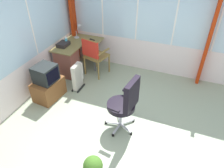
{
  "coord_description": "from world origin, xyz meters",
  "views": [
    {
      "loc": [
        -2.43,
        -0.8,
        2.96
      ],
      "look_at": [
        0.55,
        0.37,
        0.63
      ],
      "focal_mm": 33.43,
      "sensor_mm": 36.0,
      "label": 1
    }
  ],
  "objects_px": {
    "potted_plant": "(93,167)",
    "spray_bottle": "(66,40)",
    "tv_on_stand": "(48,84)",
    "space_heater": "(78,76)",
    "tv_remote": "(92,40)",
    "office_chair": "(126,102)",
    "desk_lamp": "(79,28)",
    "paper_tray": "(63,44)",
    "desk": "(68,60)",
    "wooden_armchair": "(93,53)"
  },
  "relations": [
    {
      "from": "wooden_armchair",
      "to": "space_heater",
      "type": "xyz_separation_m",
      "value": [
        -0.61,
        0.11,
        -0.32
      ]
    },
    {
      "from": "tv_remote",
      "to": "potted_plant",
      "type": "distance_m",
      "value": 3.31
    },
    {
      "from": "spray_bottle",
      "to": "space_heater",
      "type": "relative_size",
      "value": 0.34
    },
    {
      "from": "desk_lamp",
      "to": "wooden_armchair",
      "type": "distance_m",
      "value": 0.89
    },
    {
      "from": "spray_bottle",
      "to": "potted_plant",
      "type": "bearing_deg",
      "value": -142.74
    },
    {
      "from": "desk",
      "to": "paper_tray",
      "type": "height_order",
      "value": "paper_tray"
    },
    {
      "from": "desk_lamp",
      "to": "paper_tray",
      "type": "relative_size",
      "value": 1.21
    },
    {
      "from": "desk",
      "to": "desk_lamp",
      "type": "distance_m",
      "value": 0.91
    },
    {
      "from": "desk_lamp",
      "to": "paper_tray",
      "type": "xyz_separation_m",
      "value": [
        -0.63,
        0.11,
        -0.19
      ]
    },
    {
      "from": "desk_lamp",
      "to": "tv_remote",
      "type": "distance_m",
      "value": 0.46
    },
    {
      "from": "tv_remote",
      "to": "paper_tray",
      "type": "bearing_deg",
      "value": 157.25
    },
    {
      "from": "potted_plant",
      "to": "spray_bottle",
      "type": "bearing_deg",
      "value": 37.26
    },
    {
      "from": "desk_lamp",
      "to": "space_heater",
      "type": "distance_m",
      "value": 1.42
    },
    {
      "from": "desk",
      "to": "space_heater",
      "type": "bearing_deg",
      "value": -130.6
    },
    {
      "from": "tv_remote",
      "to": "space_heater",
      "type": "relative_size",
      "value": 0.24
    },
    {
      "from": "wooden_armchair",
      "to": "office_chair",
      "type": "xyz_separation_m",
      "value": [
        -1.4,
        -1.29,
        -0.01
      ]
    },
    {
      "from": "potted_plant",
      "to": "tv_remote",
      "type": "bearing_deg",
      "value": 25.73
    },
    {
      "from": "desk_lamp",
      "to": "paper_tray",
      "type": "height_order",
      "value": "desk_lamp"
    },
    {
      "from": "tv_remote",
      "to": "wooden_armchair",
      "type": "distance_m",
      "value": 0.54
    },
    {
      "from": "desk_lamp",
      "to": "tv_on_stand",
      "type": "height_order",
      "value": "desk_lamp"
    },
    {
      "from": "potted_plant",
      "to": "tv_on_stand",
      "type": "bearing_deg",
      "value": 52.07
    },
    {
      "from": "desk_lamp",
      "to": "spray_bottle",
      "type": "height_order",
      "value": "desk_lamp"
    },
    {
      "from": "space_heater",
      "to": "potted_plant",
      "type": "distance_m",
      "value": 2.26
    },
    {
      "from": "desk",
      "to": "spray_bottle",
      "type": "xyz_separation_m",
      "value": [
        0.2,
        0.11,
        0.44
      ]
    },
    {
      "from": "wooden_armchair",
      "to": "office_chair",
      "type": "relative_size",
      "value": 0.91
    },
    {
      "from": "tv_remote",
      "to": "space_heater",
      "type": "height_order",
      "value": "tv_remote"
    },
    {
      "from": "paper_tray",
      "to": "potted_plant",
      "type": "xyz_separation_m",
      "value": [
        -2.38,
        -1.92,
        -0.55
      ]
    },
    {
      "from": "office_chair",
      "to": "potted_plant",
      "type": "xyz_separation_m",
      "value": [
        -1.07,
        0.12,
        -0.41
      ]
    },
    {
      "from": "desk",
      "to": "potted_plant",
      "type": "relative_size",
      "value": 3.06
    },
    {
      "from": "tv_remote",
      "to": "office_chair",
      "type": "xyz_separation_m",
      "value": [
        -1.87,
        -1.54,
        -0.11
      ]
    },
    {
      "from": "desk",
      "to": "paper_tray",
      "type": "relative_size",
      "value": 3.98
    },
    {
      "from": "tv_on_stand",
      "to": "office_chair",
      "type": "bearing_deg",
      "value": -97.94
    },
    {
      "from": "office_chair",
      "to": "tv_on_stand",
      "type": "bearing_deg",
      "value": 82.06
    },
    {
      "from": "tv_on_stand",
      "to": "space_heater",
      "type": "relative_size",
      "value": 1.25
    },
    {
      "from": "tv_remote",
      "to": "office_chair",
      "type": "relative_size",
      "value": 0.14
    },
    {
      "from": "office_chair",
      "to": "space_heater",
      "type": "bearing_deg",
      "value": 60.46
    },
    {
      "from": "wooden_armchair",
      "to": "office_chair",
      "type": "distance_m",
      "value": 1.91
    },
    {
      "from": "office_chair",
      "to": "potted_plant",
      "type": "distance_m",
      "value": 1.15
    },
    {
      "from": "potted_plant",
      "to": "office_chair",
      "type": "bearing_deg",
      "value": -6.34
    },
    {
      "from": "desk",
      "to": "potted_plant",
      "type": "bearing_deg",
      "value": -142.14
    },
    {
      "from": "desk",
      "to": "tv_remote",
      "type": "distance_m",
      "value": 0.82
    },
    {
      "from": "desk_lamp",
      "to": "office_chair",
      "type": "distance_m",
      "value": 2.76
    },
    {
      "from": "paper_tray",
      "to": "desk",
      "type": "bearing_deg",
      "value": -122.06
    },
    {
      "from": "tv_remote",
      "to": "potted_plant",
      "type": "relative_size",
      "value": 0.38
    },
    {
      "from": "desk",
      "to": "tv_on_stand",
      "type": "distance_m",
      "value": 0.98
    },
    {
      "from": "desk_lamp",
      "to": "tv_on_stand",
      "type": "relative_size",
      "value": 0.46
    },
    {
      "from": "spray_bottle",
      "to": "space_heater",
      "type": "height_order",
      "value": "spray_bottle"
    },
    {
      "from": "desk_lamp",
      "to": "space_heater",
      "type": "xyz_separation_m",
      "value": [
        -1.15,
        -0.53,
        -0.64
      ]
    },
    {
      "from": "space_heater",
      "to": "potted_plant",
      "type": "relative_size",
      "value": 1.62
    },
    {
      "from": "wooden_armchair",
      "to": "tv_on_stand",
      "type": "relative_size",
      "value": 1.26
    }
  ]
}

